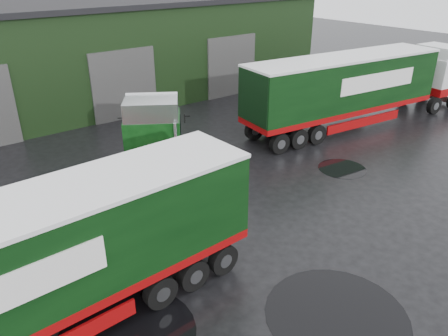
{
  "coord_description": "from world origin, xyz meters",
  "views": [
    {
      "loc": [
        -8.85,
        -9.12,
        8.5
      ],
      "look_at": [
        -0.01,
        2.09,
        1.7
      ],
      "focal_mm": 35.0,
      "sensor_mm": 36.0,
      "label": 1
    }
  ],
  "objects_px": {
    "hero_tractor": "(151,155)",
    "trailer_left": "(26,278)",
    "warehouse": "(81,49)",
    "tree_back_b": "(122,17)",
    "lorry_right": "(343,93)",
    "wash_bucket": "(209,163)"
  },
  "relations": [
    {
      "from": "hero_tractor",
      "to": "lorry_right",
      "type": "distance_m",
      "value": 12.1
    },
    {
      "from": "hero_tractor",
      "to": "trailer_left",
      "type": "bearing_deg",
      "value": -109.5
    },
    {
      "from": "warehouse",
      "to": "tree_back_b",
      "type": "bearing_deg",
      "value": 51.34
    },
    {
      "from": "hero_tractor",
      "to": "trailer_left",
      "type": "height_order",
      "value": "trailer_left"
    },
    {
      "from": "tree_back_b",
      "to": "trailer_left",
      "type": "bearing_deg",
      "value": -120.26
    },
    {
      "from": "hero_tractor",
      "to": "lorry_right",
      "type": "xyz_separation_m",
      "value": [
        12.09,
        0.5,
        0.2
      ]
    },
    {
      "from": "trailer_left",
      "to": "lorry_right",
      "type": "bearing_deg",
      "value": -76.47
    },
    {
      "from": "lorry_right",
      "to": "tree_back_b",
      "type": "xyz_separation_m",
      "value": [
        -0.46,
        25.0,
        1.73
      ]
    },
    {
      "from": "lorry_right",
      "to": "wash_bucket",
      "type": "distance_m",
      "value": 8.85
    },
    {
      "from": "trailer_left",
      "to": "lorry_right",
      "type": "relative_size",
      "value": 0.79
    },
    {
      "from": "lorry_right",
      "to": "wash_bucket",
      "type": "bearing_deg",
      "value": -86.32
    },
    {
      "from": "hero_tractor",
      "to": "lorry_right",
      "type": "relative_size",
      "value": 0.38
    },
    {
      "from": "hero_tractor",
      "to": "trailer_left",
      "type": "distance_m",
      "value": 7.4
    },
    {
      "from": "tree_back_b",
      "to": "warehouse",
      "type": "bearing_deg",
      "value": -128.66
    },
    {
      "from": "hero_tractor",
      "to": "tree_back_b",
      "type": "bearing_deg",
      "value": 98.52
    },
    {
      "from": "warehouse",
      "to": "tree_back_b",
      "type": "xyz_separation_m",
      "value": [
        8.0,
        10.0,
        0.59
      ]
    },
    {
      "from": "warehouse",
      "to": "trailer_left",
      "type": "xyz_separation_m",
      "value": [
        -9.5,
        -20.0,
        -1.28
      ]
    },
    {
      "from": "trailer_left",
      "to": "tree_back_b",
      "type": "xyz_separation_m",
      "value": [
        17.5,
        30.0,
        1.88
      ]
    },
    {
      "from": "warehouse",
      "to": "trailer_left",
      "type": "bearing_deg",
      "value": -115.41
    },
    {
      "from": "warehouse",
      "to": "lorry_right",
      "type": "relative_size",
      "value": 2.11
    },
    {
      "from": "trailer_left",
      "to": "lorry_right",
      "type": "height_order",
      "value": "lorry_right"
    },
    {
      "from": "wash_bucket",
      "to": "tree_back_b",
      "type": "distance_m",
      "value": 26.05
    }
  ]
}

